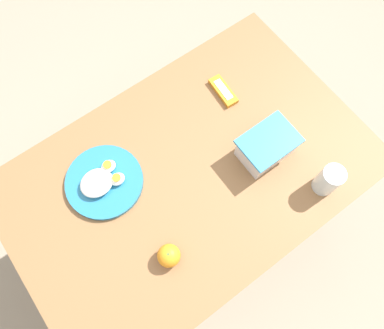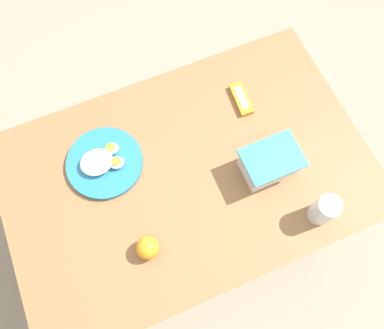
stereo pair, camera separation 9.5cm
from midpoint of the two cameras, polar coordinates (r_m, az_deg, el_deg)
name	(u,v)px [view 2 (the right image)]	position (r m, az deg, el deg)	size (l,w,h in m)	color
ground_plane	(189,221)	(1.94, 0.98, -8.81)	(10.00, 10.00, 0.00)	gray
table	(188,182)	(1.31, 1.44, -2.96)	(1.18, 0.76, 0.76)	brown
food_container	(269,164)	(1.21, 13.93, -0.13)	(0.18, 0.13, 0.10)	white
orange_fruit	(148,248)	(1.12, -4.34, -12.80)	(0.07, 0.07, 0.07)	orange
rice_plate	(104,162)	(1.23, -11.18, 0.13)	(0.25, 0.25, 0.05)	teal
candy_bar	(241,99)	(1.33, 9.58, 9.61)	(0.05, 0.13, 0.02)	orange
drinking_glass	(324,210)	(1.20, 21.67, -6.71)	(0.07, 0.07, 0.12)	silver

